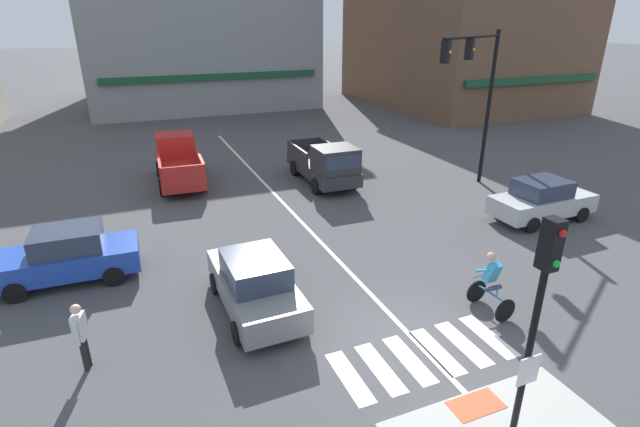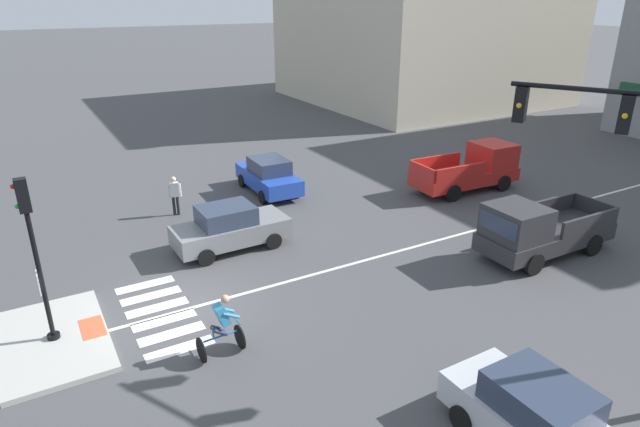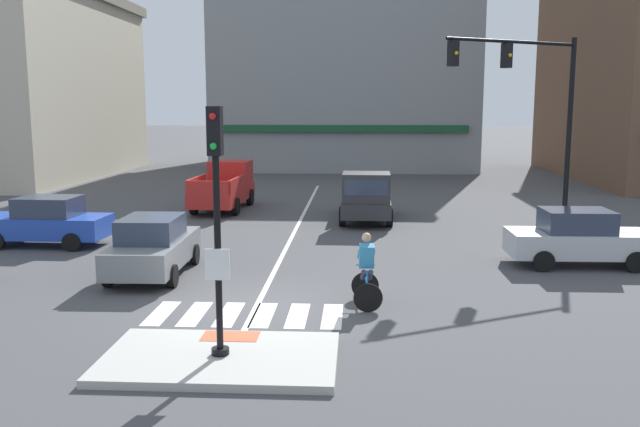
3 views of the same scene
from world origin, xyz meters
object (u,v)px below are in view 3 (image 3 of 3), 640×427
pickup_truck_charcoal_eastbound_far (366,198)px  cyclist (367,268)px  traffic_light_mast (535,100)px  signal_pole (217,208)px  pickup_truck_red_westbound_distant (225,187)px  car_grey_westbound_near (153,246)px  car_silver_cross_right (579,238)px  car_blue_cross_left (46,222)px

pickup_truck_charcoal_eastbound_far → cyclist: bearing=-90.6°
traffic_light_mast → cyclist: 10.77m
signal_pole → cyclist: signal_pole is taller
signal_pole → traffic_light_mast: size_ratio=0.64×
pickup_truck_red_westbound_distant → pickup_truck_charcoal_eastbound_far: (6.35, -3.22, 0.00)m
car_grey_westbound_near → pickup_truck_charcoal_eastbound_far: pickup_truck_charcoal_eastbound_far is taller
car_silver_cross_right → cyclist: size_ratio=2.45×
car_grey_westbound_near → pickup_truck_charcoal_eastbound_far: bearing=56.7°
car_blue_cross_left → traffic_light_mast: bearing=7.2°
signal_pole → pickup_truck_charcoal_eastbound_far: size_ratio=0.86×
car_silver_cross_right → pickup_truck_red_westbound_distant: size_ratio=0.80×
pickup_truck_red_westbound_distant → car_silver_cross_right: bearing=-39.8°
pickup_truck_red_westbound_distant → signal_pole: bearing=-79.1°
car_blue_cross_left → cyclist: bearing=-30.3°
car_silver_cross_right → pickup_truck_red_westbound_distant: bearing=140.2°
pickup_truck_red_westbound_distant → pickup_truck_charcoal_eastbound_far: 7.12m
car_grey_westbound_near → pickup_truck_charcoal_eastbound_far: (5.91, 9.01, 0.17)m
cyclist → traffic_light_mast: bearing=54.9°
traffic_light_mast → pickup_truck_charcoal_eastbound_far: traffic_light_mast is taller
car_grey_westbound_near → car_silver_cross_right: size_ratio=1.00×
signal_pole → car_silver_cross_right: bearing=42.0°
car_blue_cross_left → car_silver_cross_right: (16.75, -1.87, 0.00)m
car_silver_cross_right → pickup_truck_charcoal_eastbound_far: size_ratio=0.80×
traffic_light_mast → pickup_truck_charcoal_eastbound_far: bearing=150.1°
pickup_truck_charcoal_eastbound_far → car_blue_cross_left: bearing=-153.6°
cyclist → pickup_truck_red_westbound_distant: bearing=113.0°
traffic_light_mast → pickup_truck_red_westbound_distant: 14.14m
car_blue_cross_left → pickup_truck_red_westbound_distant: (4.31, 8.51, 0.17)m
traffic_light_mast → pickup_truck_red_westbound_distant: (-11.98, 6.45, -3.83)m
pickup_truck_red_westbound_distant → pickup_truck_charcoal_eastbound_far: same height
cyclist → car_blue_cross_left: bearing=149.7°
signal_pole → pickup_truck_red_westbound_distant: (-3.55, 18.39, -1.84)m
signal_pole → traffic_light_mast: (8.43, 11.94, 1.99)m
traffic_light_mast → pickup_truck_red_westbound_distant: size_ratio=1.34×
traffic_light_mast → pickup_truck_charcoal_eastbound_far: (-5.63, 3.24, -3.83)m
car_grey_westbound_near → car_silver_cross_right: bearing=8.7°
pickup_truck_charcoal_eastbound_far → cyclist: 11.44m
traffic_light_mast → car_grey_westbound_near: 13.51m
car_blue_cross_left → pickup_truck_charcoal_eastbound_far: size_ratio=0.81×
signal_pole → car_blue_cross_left: (-7.86, 9.88, -2.01)m
car_grey_westbound_near → cyclist: cyclist is taller
pickup_truck_red_westbound_distant → pickup_truck_charcoal_eastbound_far: size_ratio=1.01×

